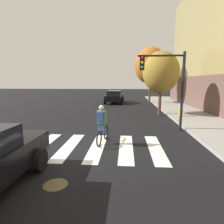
{
  "coord_description": "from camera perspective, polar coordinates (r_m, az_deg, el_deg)",
  "views": [
    {
      "loc": [
        2.21,
        -7.23,
        2.67
      ],
      "look_at": [
        1.6,
        0.99,
        1.31
      ],
      "focal_mm": 29.73,
      "sensor_mm": 36.0,
      "label": 1
    }
  ],
  "objects": [
    {
      "name": "ground_plane",
      "position": [
        8.02,
        -12.18,
        -10.32
      ],
      "size": [
        120.0,
        120.0,
        0.0
      ],
      "primitive_type": "plane",
      "color": "black"
    },
    {
      "name": "crosswalk_stripes",
      "position": [
        8.05,
        -13.05,
        -10.22
      ],
      "size": [
        7.66,
        3.34,
        0.01
      ],
      "color": "silver",
      "rests_on": "ground"
    },
    {
      "name": "manhole_cover",
      "position": [
        5.42,
        -16.97,
        -20.56
      ],
      "size": [
        0.64,
        0.64,
        0.01
      ],
      "primitive_type": "cylinder",
      "color": "#473D1E",
      "rests_on": "ground"
    },
    {
      "name": "sedan_mid",
      "position": [
        23.21,
        0.74,
        4.74
      ],
      "size": [
        2.34,
        4.6,
        1.55
      ],
      "color": "black",
      "rests_on": "ground"
    },
    {
      "name": "cyclist",
      "position": [
        7.99,
        -3.16,
        -3.88
      ],
      "size": [
        0.39,
        1.7,
        1.69
      ],
      "color": "black",
      "rests_on": "ground"
    },
    {
      "name": "traffic_light_near",
      "position": [
        10.36,
        16.59,
        10.03
      ],
      "size": [
        2.47,
        0.28,
        4.2
      ],
      "color": "black",
      "rests_on": "ground"
    },
    {
      "name": "fire_hydrant",
      "position": [
        14.53,
        20.31,
        0.31
      ],
      "size": [
        0.33,
        0.22,
        0.78
      ],
      "color": "gold",
      "rests_on": "sidewalk"
    },
    {
      "name": "street_tree_near",
      "position": [
        15.16,
        14.82,
        11.68
      ],
      "size": [
        2.81,
        2.81,
        4.99
      ],
      "color": "#4C3823",
      "rests_on": "ground"
    },
    {
      "name": "street_tree_mid",
      "position": [
        23.39,
        11.76,
        13.78
      ],
      "size": [
        3.79,
        3.79,
        6.74
      ],
      "color": "#4C3823",
      "rests_on": "ground"
    }
  ]
}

